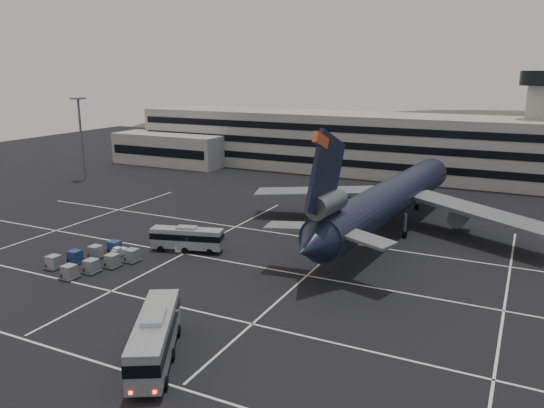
{
  "coord_description": "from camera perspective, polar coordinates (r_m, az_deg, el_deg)",
  "views": [
    {
      "loc": [
        34.6,
        -51.71,
        24.2
      ],
      "look_at": [
        1.36,
        16.12,
        5.0
      ],
      "focal_mm": 35.0,
      "sensor_mm": 36.0,
      "label": 1
    }
  ],
  "objects": [
    {
      "name": "bus_far",
      "position": [
        73.45,
        -9.13,
        -3.58
      ],
      "size": [
        10.19,
        4.9,
        3.51
      ],
      "rotation": [
        0.0,
        0.0,
        1.84
      ],
      "color": "gray",
      "rests_on": "ground"
    },
    {
      "name": "uld_cluster",
      "position": [
        71.39,
        -18.65,
        -5.63
      ],
      "size": [
        9.52,
        11.88,
        1.71
      ],
      "rotation": [
        0.0,
        0.0,
        -0.35
      ],
      "color": "#2D2D30",
      "rests_on": "ground"
    },
    {
      "name": "terminal",
      "position": [
        129.62,
        9.09,
        6.42
      ],
      "size": [
        125.0,
        26.0,
        24.0
      ],
      "color": "gray",
      "rests_on": "ground"
    },
    {
      "name": "lightpole_left",
      "position": [
        125.3,
        -19.92,
        7.75
      ],
      "size": [
        2.4,
        2.4,
        18.28
      ],
      "color": "slate",
      "rests_on": "ground"
    },
    {
      "name": "hills",
      "position": [
        225.27,
        21.58,
        3.99
      ],
      "size": [
        352.0,
        180.0,
        44.0
      ],
      "color": "#38332B",
      "rests_on": "ground"
    },
    {
      "name": "ground",
      "position": [
        66.76,
        -7.21,
        -7.11
      ],
      "size": [
        260.0,
        260.0,
        0.0
      ],
      "primitive_type": "plane",
      "color": "black",
      "rests_on": "ground"
    },
    {
      "name": "bus_near",
      "position": [
        47.21,
        -12.49,
        -13.65
      ],
      "size": [
        8.46,
        12.1,
        4.33
      ],
      "rotation": [
        0.0,
        0.0,
        0.51
      ],
      "color": "gray",
      "rests_on": "ground"
    },
    {
      "name": "lane_markings",
      "position": [
        66.84,
        -6.18,
        -7.05
      ],
      "size": [
        90.0,
        55.62,
        0.01
      ],
      "color": "silver",
      "rests_on": "ground"
    },
    {
      "name": "trijet_main",
      "position": [
        81.86,
        12.45,
        0.54
      ],
      "size": [
        47.28,
        57.69,
        18.08
      ],
      "rotation": [
        0.0,
        0.0,
        -0.09
      ],
      "color": "black",
      "rests_on": "ground"
    },
    {
      "name": "tug_a",
      "position": [
        74.09,
        -16.13,
        -4.94
      ],
      "size": [
        1.54,
        2.13,
        1.25
      ],
      "rotation": [
        0.0,
        0.0,
        -0.2
      ],
      "color": "silver",
      "rests_on": "ground"
    },
    {
      "name": "tug_b",
      "position": [
        74.16,
        -10.03,
        -4.53
      ],
      "size": [
        2.29,
        2.35,
        1.32
      ],
      "rotation": [
        0.0,
        0.0,
        0.73
      ],
      "color": "silver",
      "rests_on": "ground"
    }
  ]
}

